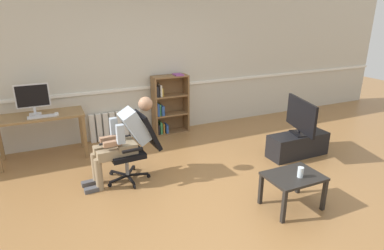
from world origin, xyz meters
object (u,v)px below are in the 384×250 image
at_px(keyboard, 42,116).
at_px(tv_screen, 301,116).
at_px(person_seated, 124,138).
at_px(tv_stand, 298,145).
at_px(computer_desk, 40,122).
at_px(bookshelf, 168,105).
at_px(computer_mouse, 57,114).
at_px(radiator, 116,125).
at_px(drinking_glass, 300,172).
at_px(office_chair, 136,144).
at_px(imac_monitor, 33,97).
at_px(coffee_table, 293,180).

relative_size(keyboard, tv_screen, 0.48).
distance_m(person_seated, tv_stand, 2.87).
bearing_deg(tv_screen, computer_desk, 81.60).
bearing_deg(computer_desk, bookshelf, 7.32).
bearing_deg(computer_mouse, radiator, 26.95).
distance_m(bookshelf, radiator, 1.06).
relative_size(tv_stand, drinking_glass, 8.15).
bearing_deg(drinking_glass, office_chair, 134.13).
height_order(computer_desk, bookshelf, bookshelf).
bearing_deg(computer_desk, computer_mouse, -25.03).
xyz_separation_m(computer_mouse, person_seated, (0.79, -1.14, -0.13)).
bearing_deg(person_seated, imac_monitor, -144.22).
distance_m(computer_desk, radiator, 1.37).
height_order(imac_monitor, tv_screen, imac_monitor).
bearing_deg(tv_stand, bookshelf, 129.16).
bearing_deg(coffee_table, computer_desk, 134.44).
bearing_deg(drinking_glass, bookshelf, 98.79).
bearing_deg(computer_desk, imac_monitor, 121.65).
distance_m(tv_stand, drinking_glass, 1.66).
bearing_deg(tv_screen, person_seated, 96.95).
height_order(imac_monitor, keyboard, imac_monitor).
xyz_separation_m(bookshelf, office_chair, (-1.07, -1.54, -0.04)).
bearing_deg(bookshelf, keyboard, -169.02).
bearing_deg(radiator, tv_screen, -38.03).
relative_size(imac_monitor, tv_screen, 0.57).
bearing_deg(radiator, computer_desk, -162.80).
bearing_deg(computer_desk, keyboard, -71.35).
bearing_deg(keyboard, computer_desk, 108.65).
relative_size(office_chair, drinking_glass, 7.67).
bearing_deg(office_chair, radiator, 174.78).
relative_size(computer_desk, office_chair, 1.37).
height_order(radiator, tv_stand, radiator).
xyz_separation_m(bookshelf, drinking_glass, (0.49, -3.14, -0.06)).
height_order(office_chair, drinking_glass, office_chair).
bearing_deg(drinking_glass, coffee_table, 116.91).
bearing_deg(person_seated, bookshelf, 137.99).
bearing_deg(office_chair, imac_monitor, -139.96).
height_order(keyboard, computer_mouse, computer_mouse).
bearing_deg(bookshelf, tv_stand, -50.84).
xyz_separation_m(person_seated, coffee_table, (1.69, -1.53, -0.27)).
bearing_deg(computer_mouse, office_chair, -49.81).
distance_m(tv_stand, coffee_table, 1.61).
xyz_separation_m(keyboard, radiator, (1.21, 0.53, -0.50)).
distance_m(computer_mouse, coffee_table, 3.66).
relative_size(computer_desk, bookshelf, 1.14).
relative_size(computer_desk, keyboard, 3.17).
height_order(keyboard, office_chair, office_chair).
bearing_deg(computer_desk, person_seated, -50.34).
height_order(tv_screen, drinking_glass, tv_screen).
bearing_deg(person_seated, keyboard, -141.77).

